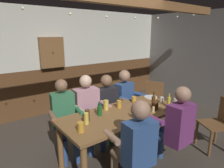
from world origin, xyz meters
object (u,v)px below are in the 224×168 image
pint_glass_2 (156,106)px  pint_glass_8 (81,127)px  pint_glass_5 (119,104)px  wall_dart_cabinet (52,52)px  bottle_2 (100,110)px  chair_empty_near_right (220,123)px  person_2 (109,104)px  person_0 (64,116)px  bottle_3 (169,102)px  plate_0 (151,97)px  pint_glass_6 (86,118)px  pint_glass_0 (134,100)px  dining_table (123,119)px  person_3 (127,98)px  bottle_1 (153,101)px  condiment_caddy (144,112)px  pint_glass_4 (87,115)px  bottle_0 (139,115)px  table_candle (153,109)px  person_5 (175,126)px  person_4 (135,145)px  chair_empty_near_left (153,101)px  pint_glass_7 (162,100)px  pint_glass_1 (106,105)px  person_1 (88,108)px  pint_glass_3 (176,102)px

pint_glass_2 → pint_glass_8: bearing=176.4°
pint_glass_5 → wall_dart_cabinet: wall_dart_cabinet is taller
bottle_2 → pint_glass_8: size_ratio=1.72×
chair_empty_near_right → person_2: bearing=69.2°
person_0 → bottle_3: 1.68m
plate_0 → pint_glass_6: pint_glass_6 is taller
chair_empty_near_right → pint_glass_8: (-2.23, 0.65, 0.35)m
pint_glass_0 → dining_table: bearing=-152.8°
person_3 → bottle_1: bearing=73.4°
wall_dart_cabinet → pint_glass_5: bearing=-85.2°
condiment_caddy → pint_glass_2: size_ratio=1.19×
pint_glass_0 → pint_glass_4: (-1.01, -0.14, 0.03)m
bottle_0 → pint_glass_4: (-0.53, 0.44, -0.02)m
dining_table → bottle_1: bottle_1 is taller
table_candle → bottle_0: bottle_0 is taller
person_5 → pint_glass_0: (0.06, 0.87, 0.13)m
chair_empty_near_right → bottle_3: bearing=81.3°
plate_0 → person_4: bearing=-144.9°
person_2 → bottle_0: bearing=79.4°
dining_table → pint_glass_2: 0.55m
person_0 → pint_glass_2: bearing=154.1°
bottle_0 → pint_glass_5: 0.56m
person_4 → chair_empty_near_right: person_4 is taller
pint_glass_6 → pint_glass_8: pint_glass_6 is taller
bottle_0 → pint_glass_8: bearing=163.8°
person_3 → person_4: bearing=44.0°
person_5 → condiment_caddy: size_ratio=9.00×
chair_empty_near_left → bottle_3: bottle_3 is taller
person_2 → wall_dart_cabinet: (-0.32, 1.78, 0.82)m
pint_glass_5 → wall_dart_cabinet: size_ratio=0.18×
person_0 → person_3: (1.32, 0.00, 0.01)m
chair_empty_near_right → bottle_3: 0.95m
pint_glass_5 → pint_glass_8: size_ratio=1.01×
chair_empty_near_right → condiment_caddy: 1.38m
plate_0 → pint_glass_7: bearing=-103.4°
table_candle → pint_glass_7: pint_glass_7 is taller
bottle_1 → pint_glass_6: (-1.16, 0.13, -0.02)m
table_candle → wall_dart_cabinet: size_ratio=0.11×
bottle_1 → condiment_caddy: bearing=-164.3°
person_3 → pint_glass_5: 0.74m
person_3 → pint_glass_1: person_3 is taller
dining_table → pint_glass_8: size_ratio=15.55×
person_4 → person_1: bearing=89.0°
person_0 → pint_glass_1: 0.67m
chair_empty_near_right → bottle_0: size_ratio=3.53×
person_0 → chair_empty_near_left: size_ratio=1.40×
condiment_caddy → pint_glass_7: (0.57, 0.13, 0.03)m
chair_empty_near_right → wall_dart_cabinet: size_ratio=1.26×
person_5 → bottle_2: person_5 is taller
condiment_caddy → pint_glass_3: size_ratio=1.04×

